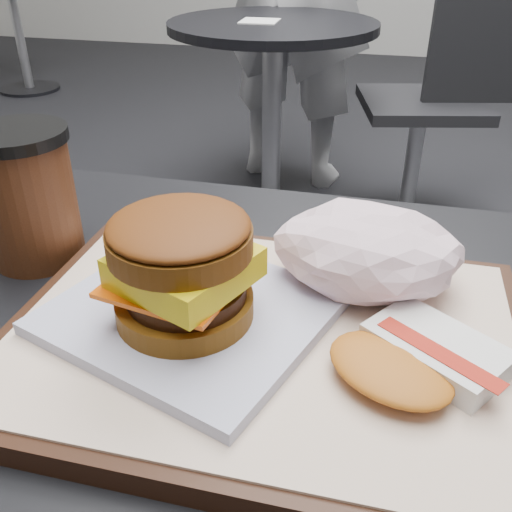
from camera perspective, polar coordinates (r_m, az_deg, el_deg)
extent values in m
cube|color=black|center=(0.44, 1.11, -12.45)|extent=(0.80, 0.60, 0.04)
cube|color=black|center=(0.43, 0.69, -8.41)|extent=(0.38, 0.28, 0.02)
cube|color=beige|center=(0.42, 0.70, -7.37)|extent=(0.36, 0.26, 0.00)
cube|color=silver|center=(0.43, -6.56, -5.57)|extent=(0.23, 0.22, 0.01)
cylinder|color=brown|center=(0.42, -7.12, -4.88)|extent=(0.13, 0.13, 0.02)
cylinder|color=black|center=(0.41, -6.99, -3.34)|extent=(0.11, 0.11, 0.01)
cube|color=#ED5708|center=(0.41, -7.75, -2.22)|extent=(0.10, 0.10, 0.00)
cube|color=yellow|center=(0.40, -7.13, -1.12)|extent=(0.11, 0.11, 0.02)
cylinder|color=#65390E|center=(0.39, -7.63, 1.52)|extent=(0.13, 0.13, 0.02)
ellipsoid|color=#64300E|center=(0.38, -7.75, 3.01)|extent=(0.12, 0.12, 0.02)
cube|color=silver|center=(0.41, 17.56, -8.87)|extent=(0.11, 0.10, 0.02)
cube|color=#AD2317|center=(0.39, 17.84, -9.18)|extent=(0.08, 0.06, 0.00)
ellipsoid|color=orange|center=(0.38, 13.24, -10.86)|extent=(0.11, 0.10, 0.01)
cylinder|color=#421F0F|center=(0.56, -21.78, 5.27)|extent=(0.08, 0.08, 0.12)
cylinder|color=black|center=(0.54, -23.03, 11.04)|extent=(0.09, 0.09, 0.01)
cylinder|color=black|center=(2.26, 1.42, 3.56)|extent=(0.44, 0.44, 0.02)
cylinder|color=#A5A5AA|center=(2.12, 1.55, 12.24)|extent=(0.07, 0.07, 0.70)
cylinder|color=black|center=(2.03, 1.71, 22.03)|extent=(0.70, 0.70, 0.03)
cube|color=white|center=(2.01, 0.36, 22.44)|extent=(0.12, 0.12, 0.00)
cylinder|color=#ABACB1|center=(2.30, 15.34, 8.71)|extent=(0.06, 0.06, 0.44)
cube|color=black|center=(2.23, 16.21, 14.41)|extent=(0.50, 0.50, 0.04)
cube|color=black|center=(2.19, 22.30, 19.14)|extent=(0.40, 0.12, 0.40)
cylinder|color=black|center=(4.42, -21.66, 15.31)|extent=(0.40, 0.40, 0.02)
cylinder|color=#A5A5AA|center=(4.35, -22.62, 19.83)|extent=(0.06, 0.06, 0.70)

